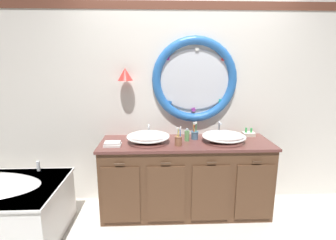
# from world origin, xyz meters

# --- Properties ---
(ground_plane) EXTENTS (14.00, 14.00, 0.00)m
(ground_plane) POSITION_xyz_m (0.00, 0.00, 0.00)
(ground_plane) COLOR silver
(back_wall_assembly) EXTENTS (6.40, 0.26, 2.60)m
(back_wall_assembly) POSITION_xyz_m (0.01, 0.58, 1.32)
(back_wall_assembly) COLOR silver
(back_wall_assembly) RESTS_ON ground_plane
(vanity_counter) EXTENTS (1.90, 0.62, 0.85)m
(vanity_counter) POSITION_xyz_m (-0.01, 0.26, 0.43)
(vanity_counter) COLOR brown
(vanity_counter) RESTS_ON ground_plane
(sink_basin_left) EXTENTS (0.47, 0.47, 0.14)m
(sink_basin_left) POSITION_xyz_m (-0.43, 0.23, 0.92)
(sink_basin_left) COLOR white
(sink_basin_left) RESTS_ON vanity_counter
(sink_basin_right) EXTENTS (0.48, 0.48, 0.12)m
(sink_basin_right) POSITION_xyz_m (0.41, 0.23, 0.91)
(sink_basin_right) COLOR white
(sink_basin_right) RESTS_ON vanity_counter
(faucet_set_left) EXTENTS (0.23, 0.13, 0.15)m
(faucet_set_left) POSITION_xyz_m (-0.43, 0.47, 0.91)
(faucet_set_left) COLOR silver
(faucet_set_left) RESTS_ON vanity_counter
(faucet_set_right) EXTENTS (0.21, 0.13, 0.18)m
(faucet_set_right) POSITION_xyz_m (0.41, 0.47, 0.92)
(faucet_set_right) COLOR silver
(faucet_set_right) RESTS_ON vanity_counter
(toothbrush_holder_left) EXTENTS (0.09, 0.09, 0.21)m
(toothbrush_holder_left) POSITION_xyz_m (-0.10, 0.12, 0.91)
(toothbrush_holder_left) COLOR #996647
(toothbrush_holder_left) RESTS_ON vanity_counter
(toothbrush_holder_right) EXTENTS (0.09, 0.09, 0.21)m
(toothbrush_holder_right) POSITION_xyz_m (0.10, 0.35, 0.90)
(toothbrush_holder_right) COLOR slate
(toothbrush_holder_right) RESTS_ON vanity_counter
(soap_dispenser) EXTENTS (0.05, 0.06, 0.15)m
(soap_dispenser) POSITION_xyz_m (0.01, 0.29, 0.91)
(soap_dispenser) COLOR #6BAD66
(soap_dispenser) RESTS_ON vanity_counter
(folded_hand_towel) EXTENTS (0.18, 0.12, 0.05)m
(folded_hand_towel) POSITION_xyz_m (-0.80, 0.13, 0.87)
(folded_hand_towel) COLOR white
(folded_hand_towel) RESTS_ON vanity_counter
(toiletry_basket) EXTENTS (0.14, 0.10, 0.10)m
(toiletry_basket) POSITION_xyz_m (0.76, 0.45, 0.87)
(toiletry_basket) COLOR beige
(toiletry_basket) RESTS_ON vanity_counter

